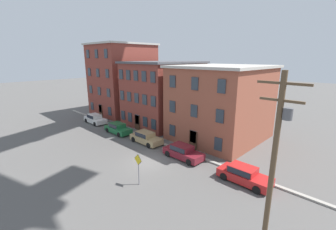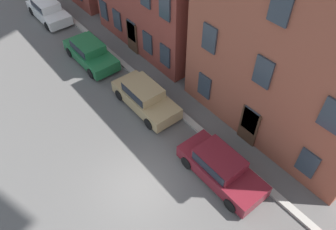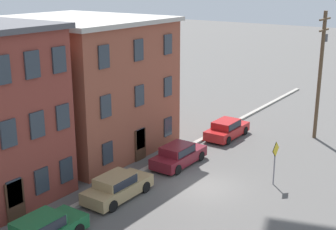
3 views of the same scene
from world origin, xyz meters
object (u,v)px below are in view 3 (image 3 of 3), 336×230
Objects in this scene: caution_sign at (275,156)px; utility_pole at (321,69)px; car_green at (41,230)px; car_red at (227,129)px; car_tan at (117,186)px; car_maroon at (178,154)px.

utility_pole reaches higher than caution_sign.
car_green is 0.45× the size of utility_pole.
caution_sign reaches higher than car_red.
car_tan is 0.45× the size of utility_pole.
utility_pole reaches higher than car_green.
car_tan is 1.00× the size of car_maroon.
car_maroon is (6.11, -0.09, 0.00)m from car_tan.
caution_sign is at bearing -175.51° from utility_pole.
car_green and car_tan have the same top height.
utility_pole is (10.08, 0.79, 3.64)m from caution_sign.
car_red is 1.60× the size of caution_sign.
car_red is at bearing 125.31° from utility_pole.
utility_pole reaches higher than car_maroon.
car_red is (12.92, -0.11, 0.00)m from car_tan.
utility_pole is at bearing -13.57° from car_green.
car_tan is 1.00× the size of car_red.
car_tan and car_maroon have the same top height.
utility_pole is at bearing 4.49° from caution_sign.
caution_sign is at bearing -43.76° from car_tan.
caution_sign is (6.85, -6.56, 1.09)m from car_tan.
utility_pole is (10.82, -5.67, 4.73)m from car_maroon.
car_green is 18.65m from car_red.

